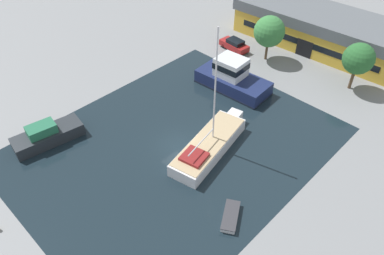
{
  "coord_description": "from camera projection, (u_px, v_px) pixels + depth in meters",
  "views": [
    {
      "loc": [
        21.48,
        -19.57,
        27.64
      ],
      "look_at": [
        0.0,
        2.45,
        1.0
      ],
      "focal_mm": 35.0,
      "sensor_mm": 36.0,
      "label": 1
    }
  ],
  "objects": [
    {
      "name": "ground_plane",
      "position": [
        176.0,
        145.0,
        40.02
      ],
      "size": [
        440.0,
        440.0,
        0.0
      ],
      "primitive_type": "plane",
      "color": "gray"
    },
    {
      "name": "water_canal",
      "position": [
        176.0,
        145.0,
        40.02
      ],
      "size": [
        25.76,
        32.61,
        0.01
      ],
      "primitive_type": "cube",
      "color": "black",
      "rests_on": "ground"
    },
    {
      "name": "warehouse_building",
      "position": [
        321.0,
        29.0,
        55.01
      ],
      "size": [
        26.07,
        10.54,
        5.13
      ],
      "rotation": [
        0.0,
        0.0,
        0.05
      ],
      "color": "gold",
      "rests_on": "ground"
    },
    {
      "name": "quay_tree_near_building",
      "position": [
        269.0,
        32.0,
        50.82
      ],
      "size": [
        4.25,
        4.25,
        6.38
      ],
      "color": "brown",
      "rests_on": "ground"
    },
    {
      "name": "quay_tree_by_water",
      "position": [
        359.0,
        59.0,
        45.34
      ],
      "size": [
        3.86,
        3.86,
        6.21
      ],
      "color": "brown",
      "rests_on": "ground"
    },
    {
      "name": "parked_car",
      "position": [
        234.0,
        45.0,
        55.02
      ],
      "size": [
        4.67,
        2.31,
        1.68
      ],
      "rotation": [
        0.0,
        0.0,
        1.48
      ],
      "color": "maroon",
      "rests_on": "ground"
    },
    {
      "name": "sailboat_moored",
      "position": [
        210.0,
        145.0,
        38.94
      ],
      "size": [
        5.25,
        11.8,
        13.76
      ],
      "rotation": [
        0.0,
        0.0,
        0.2
      ],
      "color": "silver",
      "rests_on": "water_canal"
    },
    {
      "name": "motor_cruiser",
      "position": [
        232.0,
        78.0,
        47.22
      ],
      "size": [
        9.71,
        4.86,
        4.09
      ],
      "rotation": [
        0.0,
        0.0,
        1.64
      ],
      "color": "#19234C",
      "rests_on": "water_canal"
    },
    {
      "name": "small_dinghy",
      "position": [
        231.0,
        216.0,
        32.78
      ],
      "size": [
        2.79,
        3.49,
        0.53
      ],
      "rotation": [
        0.0,
        0.0,
        0.53
      ],
      "color": "silver",
      "rests_on": "water_canal"
    },
    {
      "name": "cabin_boat",
      "position": [
        47.0,
        135.0,
        39.9
      ],
      "size": [
        3.72,
        7.6,
        2.4
      ],
      "rotation": [
        0.0,
        0.0,
        -0.16
      ],
      "color": "#23282D",
      "rests_on": "water_canal"
    }
  ]
}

